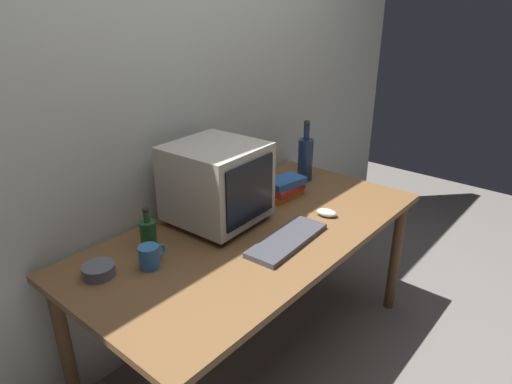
# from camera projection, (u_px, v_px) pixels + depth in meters

# --- Properties ---
(ground_plane) EXTENTS (6.00, 6.00, 0.00)m
(ground_plane) POSITION_uv_depth(u_px,v_px,m) (256.00, 351.00, 2.30)
(ground_plane) COLOR slate
(back_wall) EXTENTS (4.00, 0.08, 2.50)m
(back_wall) POSITION_uv_depth(u_px,v_px,m) (177.00, 94.00, 2.08)
(back_wall) COLOR beige
(back_wall) RESTS_ON ground
(desk) EXTENTS (1.68, 0.84, 0.71)m
(desk) POSITION_uv_depth(u_px,v_px,m) (256.00, 243.00, 2.04)
(desk) COLOR brown
(desk) RESTS_ON ground
(crt_monitor) EXTENTS (0.40, 0.41, 0.37)m
(crt_monitor) POSITION_uv_depth(u_px,v_px,m) (217.00, 183.00, 2.00)
(crt_monitor) COLOR #B2AD9E
(crt_monitor) RESTS_ON desk
(keyboard) EXTENTS (0.43, 0.18, 0.02)m
(keyboard) POSITION_uv_depth(u_px,v_px,m) (287.00, 240.00, 1.90)
(keyboard) COLOR #3F3F47
(keyboard) RESTS_ON desk
(computer_mouse) EXTENTS (0.08, 0.11, 0.04)m
(computer_mouse) POSITION_uv_depth(u_px,v_px,m) (327.00, 213.00, 2.12)
(computer_mouse) COLOR beige
(computer_mouse) RESTS_ON desk
(bottle_tall) EXTENTS (0.08, 0.08, 0.35)m
(bottle_tall) POSITION_uv_depth(u_px,v_px,m) (305.00, 158.00, 2.51)
(bottle_tall) COLOR navy
(bottle_tall) RESTS_ON desk
(bottle_short) EXTENTS (0.07, 0.07, 0.19)m
(bottle_short) POSITION_uv_depth(u_px,v_px,m) (148.00, 234.00, 1.82)
(bottle_short) COLOR #1E4C23
(bottle_short) RESTS_ON desk
(book_stack) EXTENTS (0.22, 0.16, 0.10)m
(book_stack) POSITION_uv_depth(u_px,v_px,m) (284.00, 188.00, 2.32)
(book_stack) COLOR orange
(book_stack) RESTS_ON desk
(mug) EXTENTS (0.12, 0.08, 0.09)m
(mug) POSITION_uv_depth(u_px,v_px,m) (150.00, 256.00, 1.71)
(mug) COLOR #3370B2
(mug) RESTS_ON desk
(cd_spindle) EXTENTS (0.12, 0.12, 0.04)m
(cd_spindle) POSITION_uv_depth(u_px,v_px,m) (99.00, 271.00, 1.67)
(cd_spindle) COLOR #595B66
(cd_spindle) RESTS_ON desk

